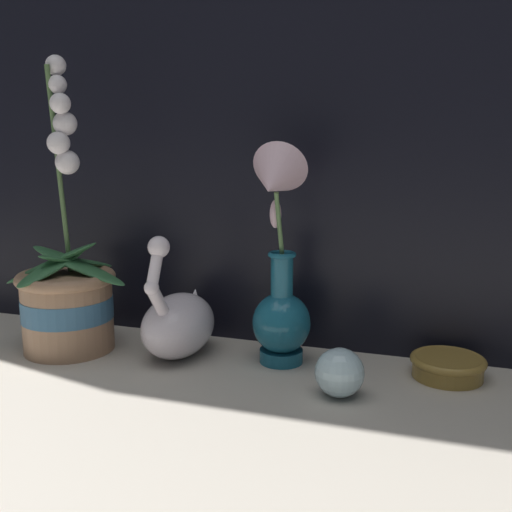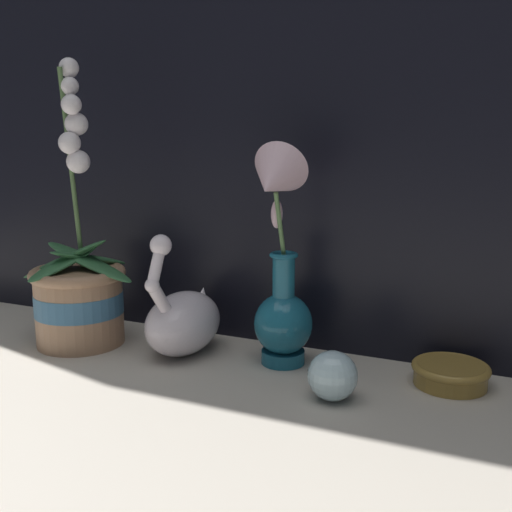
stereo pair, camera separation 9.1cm
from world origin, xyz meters
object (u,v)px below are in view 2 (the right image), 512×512
blue_vase (280,278)px  glass_sphere (333,376)px  orchid_potted_plant (79,290)px  amber_dish (451,373)px  swan_figurine (184,319)px

blue_vase → glass_sphere: blue_vase is taller
orchid_potted_plant → blue_vase: orchid_potted_plant is taller
glass_sphere → amber_dish: bearing=39.7°
swan_figurine → blue_vase: 0.19m
orchid_potted_plant → glass_sphere: size_ratio=6.98×
blue_vase → glass_sphere: (0.11, -0.09, -0.11)m
orchid_potted_plant → glass_sphere: bearing=-5.3°
swan_figurine → glass_sphere: swan_figurine is taller
amber_dish → orchid_potted_plant: bearing=-173.0°
blue_vase → glass_sphere: 0.18m
blue_vase → amber_dish: (0.26, 0.03, -0.12)m
swan_figurine → blue_vase: blue_vase is taller
glass_sphere → amber_dish: (0.14, 0.12, -0.02)m
glass_sphere → amber_dish: glass_sphere is taller
blue_vase → glass_sphere: bearing=-37.3°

